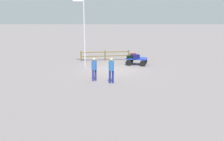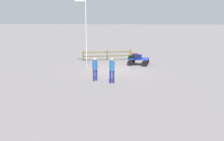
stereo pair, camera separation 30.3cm
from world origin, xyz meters
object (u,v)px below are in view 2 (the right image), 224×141
Objects in this scene: suitcase_maroon at (138,57)px; suitcase_grey at (135,56)px; suitcase_tan at (132,57)px; suitcase_olive at (135,56)px; worker_trailing at (112,68)px; flagpole at (85,26)px; worker_lead at (95,67)px; luggage_cart at (138,60)px.

suitcase_grey is at bearing -67.31° from suitcase_maroon.
suitcase_tan is 0.49m from suitcase_olive.
suitcase_maroon is (-0.49, 0.19, 0.06)m from suitcase_tan.
worker_trailing is at bearing 69.31° from suitcase_maroon.
suitcase_olive is 0.75× the size of suitcase_maroon.
suitcase_tan is at bearing 55.11° from suitcase_grey.
suitcase_grey is 0.76× the size of suitcase_maroon.
suitcase_grey is at bearing -164.52° from flagpole.
suitcase_maroon is 0.40× the size of worker_trailing.
suitcase_olive reaches higher than suitcase_maroon.
worker_trailing is 5.92m from flagpole.
suitcase_tan is 4.83m from flagpole.
flagpole reaches higher than worker_trailing.
worker_lead is 5.09m from flagpole.
suitcase_grey is 5.10m from flagpole.
worker_trailing is (1.82, 6.01, 0.22)m from suitcase_grey.
suitcase_tan is 0.10× the size of flagpole.
suitcase_tan is at bearing -21.22° from suitcase_maroon.
suitcase_tan is 0.88× the size of suitcase_maroon.
flagpole reaches higher than suitcase_maroon.
suitcase_tan is at bearing 16.64° from luggage_cart.
worker_trailing reaches higher than suitcase_maroon.
suitcase_tan reaches higher than luggage_cart.
flagpole reaches higher than suitcase_grey.
suitcase_olive is 0.60m from suitcase_maroon.
worker_lead is at bearing 60.69° from suitcase_olive.
suitcase_grey is (0.05, 0.01, -0.02)m from suitcase_olive.
suitcase_grey reaches higher than suitcase_tan.
suitcase_maroon is at bearing -172.30° from flagpole.
suitcase_olive is at bearing -174.17° from suitcase_grey.
suitcase_grey is (0.31, -0.20, 0.34)m from luggage_cart.
suitcase_olive is 6.25m from worker_lead.
suitcase_olive is 6.30m from worker_trailing.
suitcase_grey is (-0.26, -0.37, 0.04)m from suitcase_tan.
suitcase_tan is at bearing -105.49° from worker_trailing.
luggage_cart is 6.22m from worker_lead.
worker_lead is at bearing 57.68° from luggage_cart.
luggage_cart is at bearing -101.39° from suitcase_maroon.
flagpole is (2.38, -4.85, 2.43)m from worker_trailing.
luggage_cart is 5.49m from flagpole.
worker_lead is 0.27× the size of flagpole.
suitcase_olive is at bearing -71.94° from suitcase_maroon.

